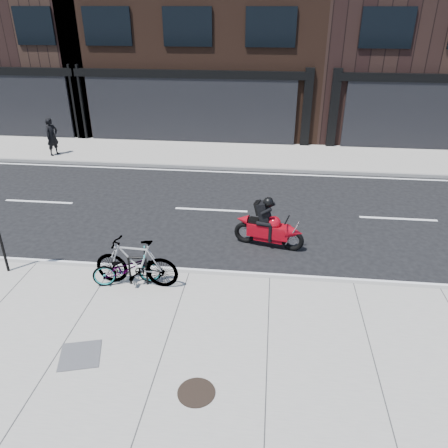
# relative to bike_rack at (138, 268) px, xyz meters

# --- Properties ---
(ground) EXTENTS (120.00, 120.00, 0.00)m
(ground) POSITION_rel_bike_rack_xyz_m (1.09, 2.60, -0.57)
(ground) COLOR black
(ground) RESTS_ON ground
(sidewalk_near) EXTENTS (60.00, 6.00, 0.13)m
(sidewalk_near) POSITION_rel_bike_rack_xyz_m (1.09, -2.40, -0.51)
(sidewalk_near) COLOR gray
(sidewalk_near) RESTS_ON ground
(sidewalk_far) EXTENTS (60.00, 3.50, 0.13)m
(sidewalk_far) POSITION_rel_bike_rack_xyz_m (1.09, 10.35, -0.51)
(sidewalk_far) COLOR gray
(sidewalk_far) RESTS_ON ground
(building_midwest) EXTENTS (10.00, 10.00, 12.00)m
(building_midwest) POSITION_rel_bike_rack_xyz_m (-10.91, 17.10, 5.43)
(building_midwest) COLOR black
(building_midwest) RESTS_ON ground
(building_mideast) EXTENTS (12.00, 10.00, 12.50)m
(building_mideast) POSITION_rel_bike_rack_xyz_m (11.09, 17.10, 5.68)
(building_mideast) COLOR black
(building_mideast) RESTS_ON ground
(bike_rack) EXTENTS (0.45, 0.07, 0.76)m
(bike_rack) POSITION_rel_bike_rack_xyz_m (0.00, 0.00, 0.00)
(bike_rack) COLOR black
(bike_rack) RESTS_ON sidewalk_near
(bicycle_front) EXTENTS (1.71, 0.98, 0.85)m
(bicycle_front) POSITION_rel_bike_rack_xyz_m (-0.26, 0.00, -0.02)
(bicycle_front) COLOR gray
(bicycle_front) RESTS_ON sidewalk_near
(bicycle_rear) EXTENTS (2.03, 0.67, 1.21)m
(bicycle_rear) POSITION_rel_bike_rack_xyz_m (-0.03, 0.00, 0.16)
(bicycle_rear) COLOR gray
(bicycle_rear) RESTS_ON sidewalk_near
(motorcycle) EXTENTS (1.98, 0.81, 1.49)m
(motorcycle) POSITION_rel_bike_rack_xyz_m (3.09, 2.39, 0.03)
(motorcycle) COLOR black
(motorcycle) RESTS_ON ground
(pedestrian) EXTENTS (0.60, 0.70, 1.62)m
(pedestrian) POSITION_rel_bike_rack_xyz_m (-6.52, 9.28, 0.37)
(pedestrian) COLOR black
(pedestrian) RESTS_ON sidewalk_far
(manhole_cover) EXTENTS (0.81, 0.81, 0.02)m
(manhole_cover) POSITION_rel_bike_rack_xyz_m (1.90, -3.07, -0.44)
(manhole_cover) COLOR black
(manhole_cover) RESTS_ON sidewalk_near
(utility_grate) EXTENTS (0.93, 0.93, 0.02)m
(utility_grate) POSITION_rel_bike_rack_xyz_m (-0.45, -2.44, -0.44)
(utility_grate) COLOR #48484B
(utility_grate) RESTS_ON sidewalk_near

